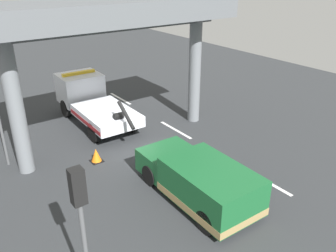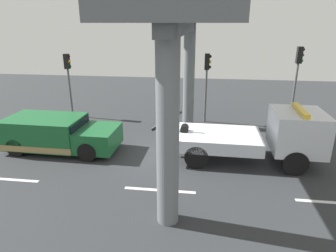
{
  "view_description": "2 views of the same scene",
  "coord_description": "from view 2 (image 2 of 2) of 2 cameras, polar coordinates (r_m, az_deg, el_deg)",
  "views": [
    {
      "loc": [
        -13.44,
        7.34,
        7.95
      ],
      "look_at": [
        -2.36,
        -0.74,
        1.7
      ],
      "focal_mm": 37.65,
      "sensor_mm": 36.0,
      "label": 1
    },
    {
      "loc": [
        1.5,
        -12.08,
        5.72
      ],
      "look_at": [
        -0.18,
        0.68,
        1.19
      ],
      "focal_mm": 31.33,
      "sensor_mm": 36.0,
      "label": 2
    }
  ],
  "objects": [
    {
      "name": "lane_stripe_mid",
      "position": [
        10.86,
        -1.61,
        -12.37
      ],
      "size": [
        2.6,
        0.16,
        0.01
      ],
      "primitive_type": "cube",
      "color": "silver",
      "rests_on": "ground"
    },
    {
      "name": "overpass_structure",
      "position": [
        12.12,
        2.98,
        19.82
      ],
      "size": [
        3.6,
        11.19,
        6.67
      ],
      "color": "slate",
      "rests_on": "ground"
    },
    {
      "name": "tow_truck_white",
      "position": [
        13.12,
        17.79,
        -1.72
      ],
      "size": [
        7.27,
        2.52,
        2.46
      ],
      "color": "silver",
      "rests_on": "ground"
    },
    {
      "name": "traffic_light_far",
      "position": [
        17.42,
        7.59,
        10.18
      ],
      "size": [
        0.39,
        0.32,
        4.07
      ],
      "color": "#515456",
      "rests_on": "ground"
    },
    {
      "name": "traffic_cone_orange",
      "position": [
        15.12,
        -0.77,
        -1.64
      ],
      "size": [
        0.52,
        0.52,
        0.62
      ],
      "color": "orange",
      "rests_on": "ground"
    },
    {
      "name": "ground_plane",
      "position": [
        13.47,
        0.38,
        -5.96
      ],
      "size": [
        60.0,
        40.0,
        0.1
      ],
      "primitive_type": "cube",
      "color": "#2D3033"
    },
    {
      "name": "traffic_light_near",
      "position": [
        19.38,
        -18.84,
        10.01
      ],
      "size": [
        0.39,
        0.32,
        3.96
      ],
      "color": "#515456",
      "rests_on": "ground"
    },
    {
      "name": "lane_stripe_west",
      "position": [
        13.11,
        -28.84,
        -9.07
      ],
      "size": [
        2.6,
        0.16,
        0.01
      ],
      "primitive_type": "cube",
      "color": "silver",
      "rests_on": "ground"
    },
    {
      "name": "lane_stripe_east",
      "position": [
        11.66,
        29.8,
        -12.82
      ],
      "size": [
        2.6,
        0.16,
        0.01
      ],
      "primitive_type": "cube",
      "color": "silver",
      "rests_on": "ground"
    },
    {
      "name": "towed_van_green",
      "position": [
        14.74,
        -20.72,
        -1.49
      ],
      "size": [
        5.23,
        2.29,
        1.58
      ],
      "color": "#195B2D",
      "rests_on": "ground"
    },
    {
      "name": "traffic_light_mid",
      "position": [
        18.08,
        23.92,
        10.03
      ],
      "size": [
        0.39,
        0.32,
        4.52
      ],
      "color": "#515456",
      "rests_on": "ground"
    }
  ]
}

